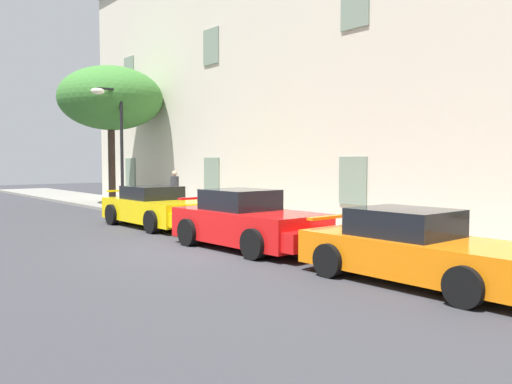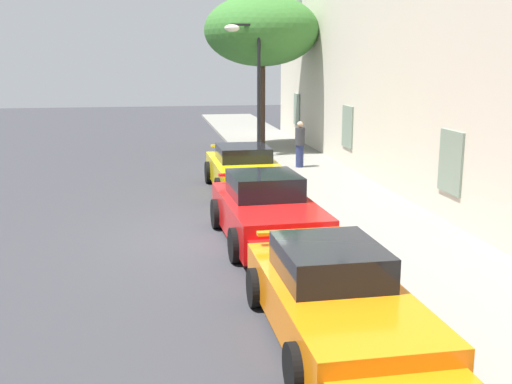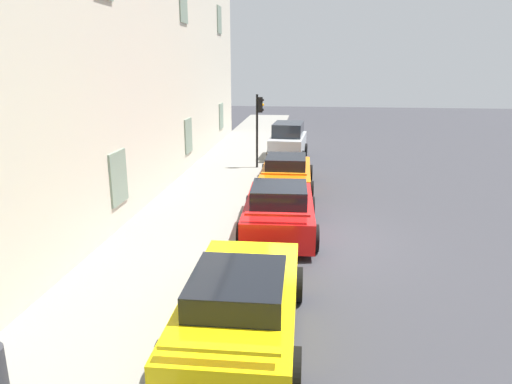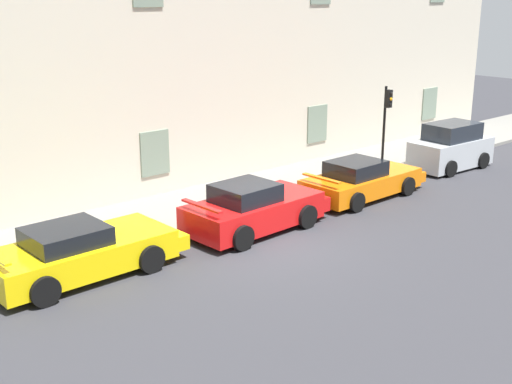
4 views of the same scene
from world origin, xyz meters
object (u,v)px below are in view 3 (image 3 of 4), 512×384
sportscar_red_lead (242,300)px  traffic_light (259,118)px  sportscar_yellow_flank (279,210)px  hatchback_parked (288,143)px  sportscar_white_middle (286,173)px

sportscar_red_lead → traffic_light: traffic_light is taller
sportscar_yellow_flank → hatchback_parked: size_ratio=1.28×
sportscar_red_lead → sportscar_white_middle: (10.29, -0.26, -0.03)m
sportscar_red_lead → sportscar_white_middle: bearing=-1.4°
sportscar_white_middle → hatchback_parked: (5.54, 0.20, 0.25)m
sportscar_red_lead → sportscar_white_middle: size_ratio=1.03×
sportscar_white_middle → traffic_light: traffic_light is taller
sportscar_yellow_flank → traffic_light: size_ratio=1.43×
sportscar_yellow_flank → hatchback_parked: 10.49m
sportscar_red_lead → sportscar_yellow_flank: (5.34, -0.32, 0.03)m
hatchback_parked → traffic_light: traffic_light is taller
sportscar_yellow_flank → hatchback_parked: bearing=1.4°
sportscar_white_middle → sportscar_red_lead: bearing=178.6°
sportscar_white_middle → traffic_light: (2.84, 1.38, 1.78)m
sportscar_red_lead → sportscar_yellow_flank: 5.35m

